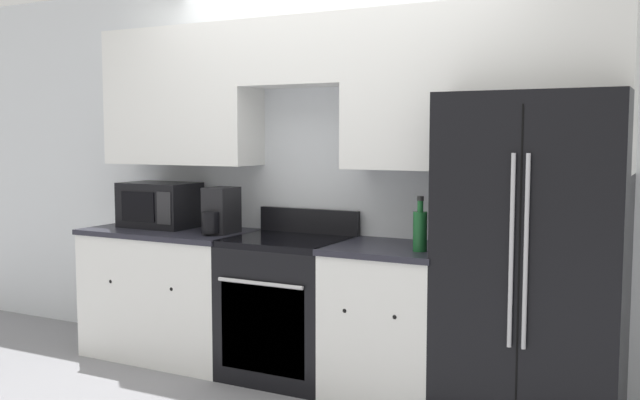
% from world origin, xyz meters
% --- Properties ---
extents(ground_plane, '(12.00, 12.00, 0.00)m').
position_xyz_m(ground_plane, '(0.00, 0.00, 0.00)').
color(ground_plane, gray).
extents(wall_back, '(8.00, 0.39, 2.60)m').
position_xyz_m(wall_back, '(0.01, 0.58, 1.52)').
color(wall_back, silver).
rests_on(wall_back, ground_plane).
extents(lower_cabinets_left, '(1.17, 0.64, 0.88)m').
position_xyz_m(lower_cabinets_left, '(-1.16, 0.31, 0.44)').
color(lower_cabinets_left, white).
rests_on(lower_cabinets_left, ground_plane).
extents(lower_cabinets_right, '(0.69, 0.64, 0.88)m').
position_xyz_m(lower_cabinets_right, '(0.46, 0.31, 0.44)').
color(lower_cabinets_right, white).
rests_on(lower_cabinets_right, ground_plane).
extents(oven_range, '(0.72, 0.65, 1.04)m').
position_xyz_m(oven_range, '(-0.23, 0.31, 0.45)').
color(oven_range, black).
rests_on(oven_range, ground_plane).
extents(refrigerator, '(0.94, 0.74, 1.75)m').
position_xyz_m(refrigerator, '(1.27, 0.35, 0.87)').
color(refrigerator, black).
rests_on(refrigerator, ground_plane).
extents(microwave, '(0.52, 0.35, 0.31)m').
position_xyz_m(microwave, '(-1.30, 0.38, 1.04)').
color(microwave, black).
rests_on(microwave, lower_cabinets_left).
extents(bottle, '(0.08, 0.08, 0.31)m').
position_xyz_m(bottle, '(0.68, 0.21, 1.01)').
color(bottle, '#195928').
rests_on(bottle, lower_cabinets_right).
extents(electric_kettle, '(0.17, 0.29, 0.30)m').
position_xyz_m(electric_kettle, '(-0.73, 0.29, 1.03)').
color(electric_kettle, black).
rests_on(electric_kettle, lower_cabinets_left).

